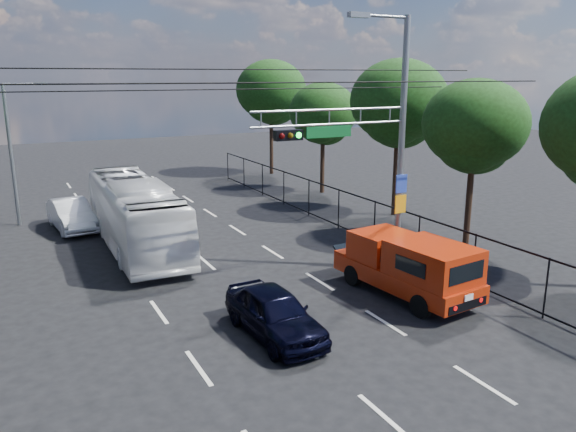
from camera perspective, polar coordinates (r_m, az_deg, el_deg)
ground at (r=13.46m, az=9.82°, el=-19.50°), size 120.00×120.00×0.00m
lane_markings at (r=24.98m, az=-9.82°, el=-3.34°), size 6.12×38.00×0.01m
signal_mast at (r=20.91m, az=8.89°, el=8.01°), size 6.43×0.39×9.50m
streetlight_left at (r=31.01m, az=-26.06°, el=6.28°), size 2.09×0.22×7.08m
utility_wires at (r=18.98m, az=-5.86°, el=13.52°), size 22.00×5.04×0.74m
fence_right at (r=26.33m, az=7.29°, el=-0.01°), size 0.06×34.03×2.00m
tree_right_b at (r=25.59m, az=18.41°, el=8.13°), size 4.50×4.50×7.31m
tree_right_c at (r=30.40m, az=11.16°, el=10.70°), size 5.10×5.10×8.29m
tree_right_d at (r=36.00m, az=3.59°, el=10.02°), size 4.32×4.32×7.02m
tree_right_e at (r=43.08m, az=-1.72°, el=12.15°), size 5.28×5.28×8.58m
red_pickup at (r=19.69m, az=12.07°, el=-4.84°), size 2.59×5.79×2.09m
navy_hatchback at (r=16.53m, az=-1.38°, el=-9.81°), size 1.83×4.21×1.41m
white_bus at (r=25.50m, az=-15.26°, el=0.23°), size 2.79×10.87×3.01m
white_van at (r=29.60m, az=-21.16°, el=0.13°), size 2.01×4.63×1.48m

